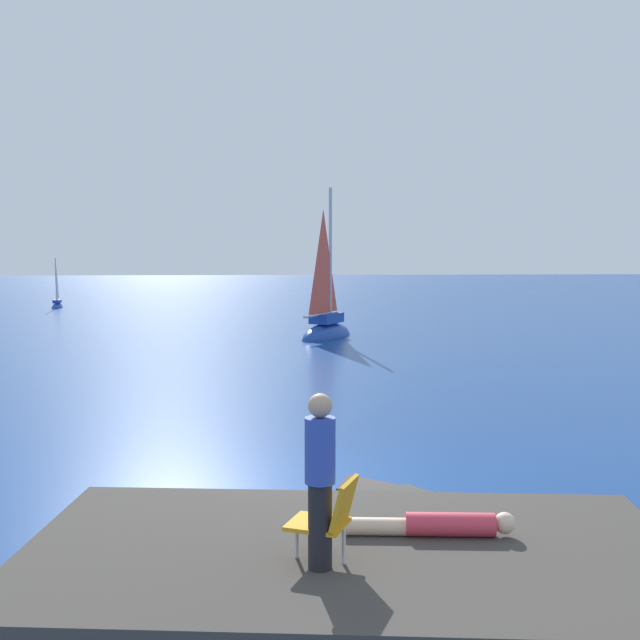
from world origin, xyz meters
TOP-DOWN VIEW (x-y plane):
  - ground_plane at (0.00, 0.00)m, footprint 160.00×160.00m
  - shore_ledge at (-0.04, -3.85)m, footprint 6.75×4.20m
  - boulder_seaward at (0.86, -2.10)m, footprint 2.03×2.04m
  - boulder_inland at (0.57, -1.52)m, footprint 1.60×1.78m
  - sailboat_near at (1.16, 18.81)m, footprint 2.67×3.39m
  - sailboat_far at (-12.99, 33.76)m, footprint 0.71×1.67m
  - person_sunbather at (0.87, -3.61)m, footprint 1.76×0.35m
  - person_standing at (-0.36, -4.35)m, footprint 0.28×0.28m
  - beach_chair at (-0.27, -4.21)m, footprint 0.73×0.67m

SIDE VIEW (x-z plane):
  - ground_plane at x=0.00m, z-range 0.00..0.00m
  - boulder_seaward at x=0.86m, z-range -0.57..0.57m
  - boulder_inland at x=0.57m, z-range -0.58..0.58m
  - sailboat_far at x=-12.99m, z-range -1.36..1.69m
  - shore_ledge at x=-0.04m, z-range 0.00..0.63m
  - sailboat_near at x=1.16m, z-range -2.79..3.47m
  - person_sunbather at x=0.87m, z-range 0.62..0.87m
  - beach_chair at x=-0.27m, z-range 0.67..1.47m
  - person_standing at x=-0.36m, z-range 0.68..2.30m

